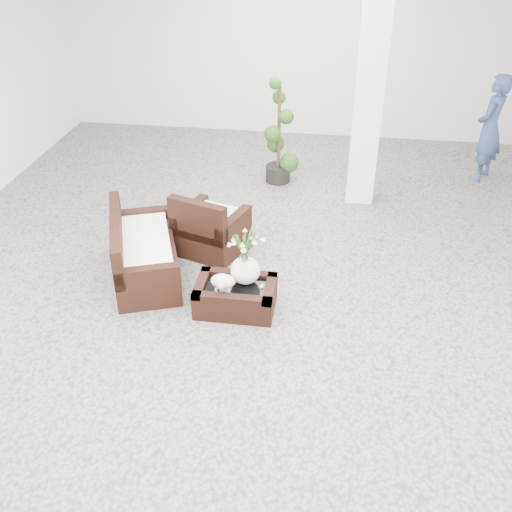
# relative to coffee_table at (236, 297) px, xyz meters

# --- Properties ---
(ground) EXTENTS (11.00, 11.00, 0.00)m
(ground) POSITION_rel_coffee_table_xyz_m (0.21, 0.29, -0.16)
(ground) COLOR gray
(ground) RESTS_ON ground
(column) EXTENTS (0.40, 0.40, 3.50)m
(column) POSITION_rel_coffee_table_xyz_m (1.41, 3.09, 1.59)
(column) COLOR white
(column) RESTS_ON ground
(coffee_table) EXTENTS (0.90, 0.60, 0.31)m
(coffee_table) POSITION_rel_coffee_table_xyz_m (0.00, 0.00, 0.00)
(coffee_table) COLOR black
(coffee_table) RESTS_ON ground
(sheep_figurine) EXTENTS (0.28, 0.23, 0.21)m
(sheep_figurine) POSITION_rel_coffee_table_xyz_m (-0.12, -0.10, 0.26)
(sheep_figurine) COLOR white
(sheep_figurine) RESTS_ON coffee_table
(planter_narcissus) EXTENTS (0.44, 0.44, 0.80)m
(planter_narcissus) POSITION_rel_coffee_table_xyz_m (0.10, 0.10, 0.56)
(planter_narcissus) COLOR white
(planter_narcissus) RESTS_ON coffee_table
(tealight) EXTENTS (0.04, 0.04, 0.03)m
(tealight) POSITION_rel_coffee_table_xyz_m (0.30, 0.02, 0.17)
(tealight) COLOR white
(tealight) RESTS_ON coffee_table
(armchair) EXTENTS (1.01, 0.99, 0.86)m
(armchair) POSITION_rel_coffee_table_xyz_m (-0.54, 1.24, 0.27)
(armchair) COLOR black
(armchair) RESTS_ON ground
(loveseat) EXTENTS (1.23, 1.70, 0.82)m
(loveseat) POSITION_rel_coffee_table_xyz_m (-1.23, 0.53, 0.26)
(loveseat) COLOR black
(loveseat) RESTS_ON ground
(topiary) EXTENTS (0.45, 0.45, 1.69)m
(topiary) POSITION_rel_coffee_table_xyz_m (0.08, 3.53, 0.69)
(topiary) COLOR #244215
(topiary) RESTS_ON ground
(shopper) EXTENTS (0.68, 0.75, 1.73)m
(shopper) POSITION_rel_coffee_table_xyz_m (3.41, 4.13, 0.71)
(shopper) COLOR navy
(shopper) RESTS_ON ground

